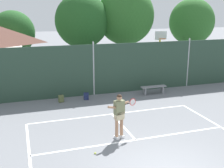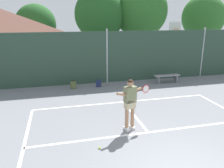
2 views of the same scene
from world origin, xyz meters
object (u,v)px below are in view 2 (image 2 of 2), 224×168
(basketball_hoop, at_px, (174,39))
(tennis_player, at_px, (130,100))
(tennis_ball, at_px, (100,148))
(backpack_olive, at_px, (73,85))
(backpack_navy, at_px, (99,84))
(courtside_bench, at_px, (167,77))

(basketball_hoop, xyz_separation_m, tennis_player, (-6.05, -8.26, -1.20))
(tennis_ball, distance_m, backpack_olive, 6.31)
(basketball_hoop, relative_size, tennis_player, 1.91)
(tennis_player, height_order, tennis_ball, tennis_player)
(tennis_player, xyz_separation_m, backpack_navy, (-0.13, 5.31, -0.92))
(tennis_player, relative_size, backpack_olive, 4.01)
(tennis_ball, relative_size, courtside_bench, 0.04)
(tennis_ball, bearing_deg, courtside_bench, 48.90)
(basketball_hoop, height_order, backpack_olive, basketball_hoop)
(backpack_olive, xyz_separation_m, courtside_bench, (5.66, -0.15, 0.17))
(tennis_player, relative_size, backpack_navy, 4.01)
(tennis_player, relative_size, courtside_bench, 1.16)
(basketball_hoop, height_order, backpack_navy, basketball_hoop)
(tennis_player, xyz_separation_m, courtside_bench, (4.08, 5.17, -0.75))
(tennis_ball, xyz_separation_m, backpack_olive, (-0.30, 6.30, 0.16))
(tennis_ball, bearing_deg, basketball_hoop, 51.59)
(courtside_bench, bearing_deg, basketball_hoop, 57.58)
(tennis_player, bearing_deg, courtside_bench, 51.69)
(basketball_hoop, distance_m, tennis_player, 10.31)
(tennis_ball, xyz_separation_m, backpack_navy, (1.14, 6.29, 0.16))
(basketball_hoop, xyz_separation_m, backpack_navy, (-6.18, -2.95, -2.12))
(tennis_ball, height_order, backpack_navy, backpack_navy)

